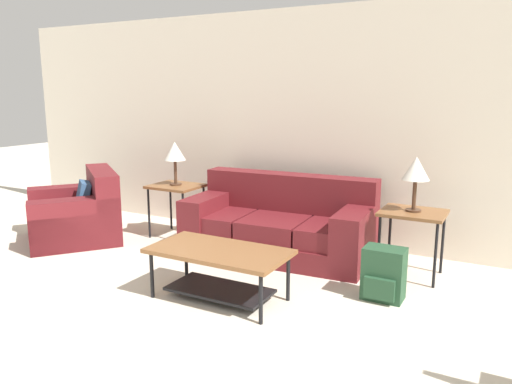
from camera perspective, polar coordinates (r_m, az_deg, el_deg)
wall_back at (r=5.62m, az=8.07°, el=7.26°), size 9.03×0.06×2.60m
couch at (r=5.29m, az=2.72°, el=-3.97°), size 1.97×1.01×0.82m
armchair at (r=6.18m, az=-19.70°, el=-2.45°), size 1.44×1.42×0.80m
coffee_table at (r=4.16m, az=-4.22°, el=-8.01°), size 1.15×0.60×0.43m
side_table_left at (r=5.92m, az=-9.13°, el=0.19°), size 0.58×0.49×0.62m
side_table_right at (r=4.82m, az=17.49°, el=-2.85°), size 0.58×0.49×0.62m
table_lamp_left at (r=5.85m, az=-9.27°, el=4.48°), size 0.25×0.25×0.50m
table_lamp_right at (r=4.73m, az=17.82°, el=2.40°), size 0.25×0.25×0.50m
backpack at (r=4.32m, az=14.38°, el=-9.10°), size 0.33×0.30×0.44m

